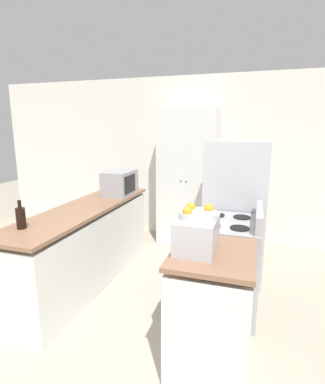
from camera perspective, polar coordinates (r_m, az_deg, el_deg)
The scene contains 11 objects.
ground_plane at distance 2.62m, azimuth -13.69°, elevation -31.60°, with size 14.00×14.00×0.00m, color #A89E89.
wall_back at distance 4.93m, azimuth 5.17°, elevation 6.23°, with size 7.00×0.06×2.60m.
counter_left at distance 3.69m, azimuth -14.34°, elevation -9.90°, with size 0.60×2.38×0.92m.
counter_right at distance 2.48m, azimuth 9.33°, elevation -21.29°, with size 0.60×0.73×0.92m.
pantry_cabinet at distance 4.68m, azimuth 4.79°, elevation 2.76°, with size 0.88×0.51×2.09m.
stove at distance 3.12m, azimuth 11.84°, elevation -13.48°, with size 0.66×0.73×1.08m.
refrigerator at distance 3.71m, azimuth 13.71°, elevation -3.39°, with size 0.72×0.72×1.66m.
microwave at distance 4.08m, azimuth -8.10°, elevation 1.78°, with size 0.33×0.53×0.32m.
wine_bottle at distance 2.95m, azimuth -25.38°, elevation -4.42°, with size 0.08×0.08×0.26m.
toaster_oven at distance 2.22m, azimuth 6.51°, elevation -7.99°, with size 0.29×0.40×0.24m.
fruit_bowl at distance 2.18m, azimuth 6.69°, elevation -4.15°, with size 0.28×0.28×0.10m.
Camera 1 is at (1.06, -1.59, 1.80)m, focal length 28.00 mm.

